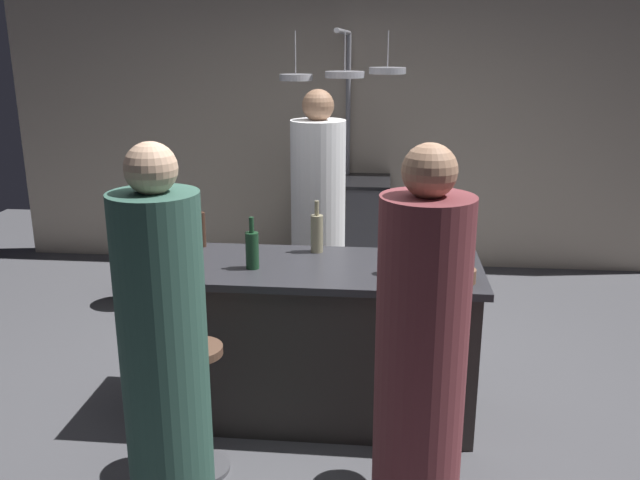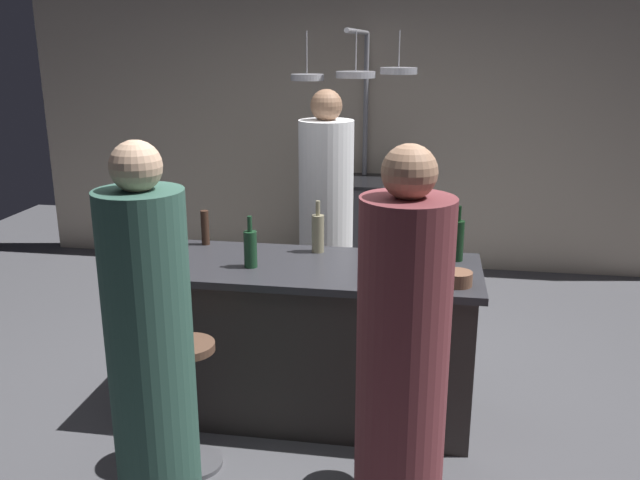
{
  "view_description": "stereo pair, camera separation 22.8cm",
  "coord_description": "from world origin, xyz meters",
  "px_view_note": "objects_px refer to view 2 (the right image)",
  "views": [
    {
      "loc": [
        0.36,
        -3.46,
        2.08
      ],
      "look_at": [
        0.0,
        0.15,
        1.0
      ],
      "focal_mm": 37.66,
      "sensor_mm": 36.0,
      "label": 1
    },
    {
      "loc": [
        0.59,
        -3.43,
        2.08
      ],
      "look_at": [
        0.0,
        0.15,
        1.0
      ],
      "focal_mm": 37.66,
      "sensor_mm": 36.0,
      "label": 2
    }
  ],
  "objects_px": {
    "wine_bottle_white": "(318,232)",
    "guest_right": "(402,376)",
    "bar_stool_right": "(408,418)",
    "bar_stool_left": "(191,399)",
    "wine_glass_near_right_guest": "(394,246)",
    "wine_bottle_dark": "(415,237)",
    "stove_range": "(361,227)",
    "wine_bottle_green": "(250,248)",
    "mixing_bowl_blue": "(409,275)",
    "wine_glass_by_chef": "(406,251)",
    "wine_glass_near_left_guest": "(384,256)",
    "mixing_bowl_wooden": "(457,278)",
    "potted_plant": "(151,266)",
    "wine_bottle_red": "(457,240)",
    "guest_left": "(151,358)",
    "chef": "(326,228)",
    "pepper_mill": "(205,228)"
  },
  "relations": [
    {
      "from": "stove_range",
      "to": "potted_plant",
      "type": "xyz_separation_m",
      "value": [
        -1.65,
        -0.92,
        -0.15
      ]
    },
    {
      "from": "wine_bottle_white",
      "to": "wine_glass_near_left_guest",
      "type": "bearing_deg",
      "value": -40.62
    },
    {
      "from": "stove_range",
      "to": "wine_glass_near_left_guest",
      "type": "distance_m",
      "value": 2.64
    },
    {
      "from": "guest_right",
      "to": "bar_stool_right",
      "type": "bearing_deg",
      "value": 86.56
    },
    {
      "from": "potted_plant",
      "to": "wine_glass_near_left_guest",
      "type": "relative_size",
      "value": 3.56
    },
    {
      "from": "wine_bottle_red",
      "to": "wine_glass_near_right_guest",
      "type": "relative_size",
      "value": 2.14
    },
    {
      "from": "guest_left",
      "to": "potted_plant",
      "type": "height_order",
      "value": "guest_left"
    },
    {
      "from": "wine_bottle_dark",
      "to": "wine_glass_near_left_guest",
      "type": "bearing_deg",
      "value": -116.85
    },
    {
      "from": "guest_left",
      "to": "wine_glass_by_chef",
      "type": "bearing_deg",
      "value": 44.87
    },
    {
      "from": "guest_left",
      "to": "wine_bottle_dark",
      "type": "height_order",
      "value": "guest_left"
    },
    {
      "from": "wine_bottle_green",
      "to": "mixing_bowl_blue",
      "type": "height_order",
      "value": "wine_bottle_green"
    },
    {
      "from": "wine_bottle_green",
      "to": "wine_glass_near_right_guest",
      "type": "height_order",
      "value": "wine_bottle_green"
    },
    {
      "from": "guest_left",
      "to": "potted_plant",
      "type": "bearing_deg",
      "value": 113.67
    },
    {
      "from": "stove_range",
      "to": "potted_plant",
      "type": "relative_size",
      "value": 1.71
    },
    {
      "from": "wine_glass_near_left_guest",
      "to": "wine_bottle_red",
      "type": "bearing_deg",
      "value": 39.42
    },
    {
      "from": "guest_right",
      "to": "wine_glass_near_right_guest",
      "type": "xyz_separation_m",
      "value": [
        -0.1,
        1.11,
        0.2
      ]
    },
    {
      "from": "wine_bottle_green",
      "to": "wine_glass_by_chef",
      "type": "distance_m",
      "value": 0.83
    },
    {
      "from": "bar_stool_left",
      "to": "wine_glass_near_right_guest",
      "type": "distance_m",
      "value": 1.34
    },
    {
      "from": "guest_right",
      "to": "potted_plant",
      "type": "relative_size",
      "value": 3.32
    },
    {
      "from": "wine_glass_near_left_guest",
      "to": "bar_stool_right",
      "type": "bearing_deg",
      "value": -72.09
    },
    {
      "from": "guest_right",
      "to": "wine_bottle_dark",
      "type": "relative_size",
      "value": 5.25
    },
    {
      "from": "bar_stool_right",
      "to": "bar_stool_left",
      "type": "distance_m",
      "value": 1.06
    },
    {
      "from": "guest_left",
      "to": "mixing_bowl_wooden",
      "type": "bearing_deg",
      "value": 32.64
    },
    {
      "from": "stove_range",
      "to": "chef",
      "type": "height_order",
      "value": "chef"
    },
    {
      "from": "stove_range",
      "to": "bar_stool_left",
      "type": "bearing_deg",
      "value": -99.62
    },
    {
      "from": "pepper_mill",
      "to": "wine_bottle_red",
      "type": "xyz_separation_m",
      "value": [
        1.49,
        -0.07,
        0.02
      ]
    },
    {
      "from": "chef",
      "to": "wine_bottle_white",
      "type": "xyz_separation_m",
      "value": [
        0.07,
        -0.78,
        0.19
      ]
    },
    {
      "from": "guest_left",
      "to": "stove_range",
      "type": "bearing_deg",
      "value": 81.29
    },
    {
      "from": "guest_right",
      "to": "pepper_mill",
      "type": "bearing_deg",
      "value": 133.73
    },
    {
      "from": "wine_bottle_green",
      "to": "wine_glass_by_chef",
      "type": "height_order",
      "value": "wine_bottle_green"
    },
    {
      "from": "wine_bottle_red",
      "to": "guest_right",
      "type": "bearing_deg",
      "value": -101.2
    },
    {
      "from": "wine_glass_by_chef",
      "to": "mixing_bowl_blue",
      "type": "bearing_deg",
      "value": -81.34
    },
    {
      "from": "wine_bottle_dark",
      "to": "wine_bottle_green",
      "type": "bearing_deg",
      "value": -162.33
    },
    {
      "from": "guest_left",
      "to": "wine_bottle_dark",
      "type": "distance_m",
      "value": 1.62
    },
    {
      "from": "wine_bottle_white",
      "to": "wine_glass_near_right_guest",
      "type": "xyz_separation_m",
      "value": [
        0.45,
        -0.15,
        -0.01
      ]
    },
    {
      "from": "guest_right",
      "to": "bar_stool_left",
      "type": "xyz_separation_m",
      "value": [
        -1.04,
        0.4,
        -0.43
      ]
    },
    {
      "from": "guest_right",
      "to": "wine_glass_near_left_guest",
      "type": "relative_size",
      "value": 11.83
    },
    {
      "from": "wine_bottle_green",
      "to": "mixing_bowl_blue",
      "type": "distance_m",
      "value": 0.86
    },
    {
      "from": "bar_stool_left",
      "to": "chef",
      "type": "bearing_deg",
      "value": 75.71
    },
    {
      "from": "bar_stool_left",
      "to": "bar_stool_right",
      "type": "bearing_deg",
      "value": 0.0
    },
    {
      "from": "bar_stool_left",
      "to": "mixing_bowl_blue",
      "type": "xyz_separation_m",
      "value": [
        1.03,
        0.44,
        0.56
      ]
    },
    {
      "from": "guest_right",
      "to": "wine_bottle_red",
      "type": "xyz_separation_m",
      "value": [
        0.24,
        1.23,
        0.22
      ]
    },
    {
      "from": "guest_left",
      "to": "wine_glass_near_left_guest",
      "type": "relative_size",
      "value": 11.76
    },
    {
      "from": "wine_glass_near_left_guest",
      "to": "wine_glass_near_right_guest",
      "type": "relative_size",
      "value": 1.0
    },
    {
      "from": "chef",
      "to": "mixing_bowl_blue",
      "type": "xyz_separation_m",
      "value": [
        0.62,
        -1.21,
        0.11
      ]
    },
    {
      "from": "bar_stool_right",
      "to": "stove_range",
      "type": "bearing_deg",
      "value": 100.06
    },
    {
      "from": "guest_left",
      "to": "wine_bottle_white",
      "type": "height_order",
      "value": "guest_left"
    },
    {
      "from": "guest_right",
      "to": "wine_bottle_green",
      "type": "xyz_separation_m",
      "value": [
        -0.86,
        0.93,
        0.21
      ]
    },
    {
      "from": "wine_bottle_white",
      "to": "guest_right",
      "type": "bearing_deg",
      "value": -66.51
    },
    {
      "from": "wine_glass_near_right_guest",
      "to": "mixing_bowl_wooden",
      "type": "height_order",
      "value": "wine_glass_near_right_guest"
    }
  ]
}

